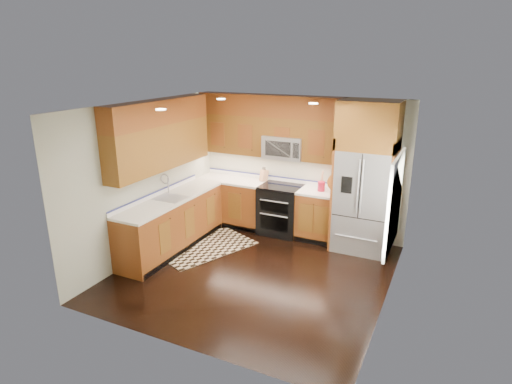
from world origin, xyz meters
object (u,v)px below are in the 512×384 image
at_px(range, 281,210).
at_px(utensil_crock, 321,184).
at_px(refrigerator, 365,178).
at_px(knife_block, 264,175).
at_px(rug, 206,247).

distance_m(range, utensil_crock, 0.97).
height_order(refrigerator, knife_block, refrigerator).
bearing_deg(refrigerator, range, 178.60).
distance_m(refrigerator, utensil_crock, 0.82).
relative_size(range, knife_block, 3.41).
bearing_deg(rug, refrigerator, 48.44).
bearing_deg(utensil_crock, rug, -144.20).
xyz_separation_m(refrigerator, knife_block, (-1.99, 0.23, -0.25)).
relative_size(rug, knife_block, 6.01).
height_order(refrigerator, rug, refrigerator).
xyz_separation_m(rug, utensil_crock, (1.72, 1.24, 1.06)).
bearing_deg(range, knife_block, 156.63).
xyz_separation_m(refrigerator, utensil_crock, (-0.78, 0.08, -0.24)).
relative_size(range, refrigerator, 0.36).
relative_size(knife_block, utensil_crock, 0.74).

